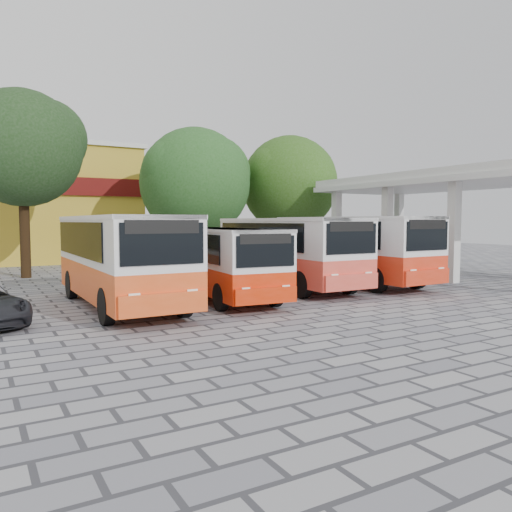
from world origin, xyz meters
TOP-DOWN VIEW (x-y plane):
  - ground at (0.00, 0.00)m, footprint 90.00×90.00m
  - terminal_shelter at (10.50, 4.00)m, footprint 6.80×15.80m
  - bus_far_left at (-7.46, 2.83)m, footprint 2.65×8.50m
  - bus_centre_left at (-3.73, 2.73)m, footprint 2.79×7.45m
  - bus_centre_right at (0.03, 4.04)m, footprint 2.63×8.38m
  - bus_far_right at (3.38, 3.81)m, footprint 2.83×8.62m
  - tree_left at (-9.37, 13.99)m, footprint 6.16×5.87m
  - tree_middle at (0.58, 15.37)m, footprint 7.22×6.87m
  - tree_right at (7.90, 15.74)m, footprint 7.09×6.75m

SIDE VIEW (x-z plane):
  - ground at x=0.00m, z-range 0.00..0.00m
  - bus_centre_left at x=-3.73m, z-range 0.21..2.84m
  - bus_centre_right at x=0.03m, z-range 0.24..3.25m
  - bus_far_left at x=-7.46m, z-range 0.24..3.30m
  - bus_far_right at x=3.38m, z-range 0.24..3.33m
  - terminal_shelter at x=10.50m, z-range 2.21..7.61m
  - tree_middle at x=0.58m, z-range 1.15..9.86m
  - tree_right at x=7.90m, z-range 1.28..10.15m
  - tree_left at x=-9.37m, z-range 1.99..11.48m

